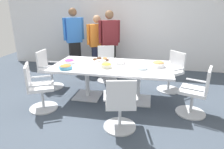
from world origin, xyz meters
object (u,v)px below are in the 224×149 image
Objects in this scene: office_chair_3 at (107,66)px; person_standing_1 at (97,44)px; person_standing_0 at (74,39)px; office_chair_5 at (39,90)px; office_chair_1 at (196,94)px; snack_bowl_candy_mix at (69,61)px; donut_platter at (101,60)px; office_chair_0 at (120,107)px; person_standing_2 at (109,42)px; snack_bowl_pretzels at (66,67)px; plate_stack at (142,68)px; snack_bowl_chips_yellow at (106,65)px; conference_table at (112,71)px; snack_bowl_cookies at (158,64)px; napkin_pile at (120,62)px; office_chair_4 at (49,71)px; office_chair_2 at (171,74)px.

person_standing_1 reaches higher than office_chair_3.
office_chair_5 is at bearing 60.93° from person_standing_0.
snack_bowl_candy_mix is at bearing 101.94° from office_chair_1.
office_chair_0 is at bearing -64.62° from donut_platter.
person_standing_2 is 1.27m from donut_platter.
snack_bowl_pretzels reaches higher than plate_stack.
office_chair_1 is at bearing 17.31° from office_chair_0.
office_chair_3 reaches higher than snack_bowl_chips_yellow.
person_standing_2 is at bearing 120.59° from plate_stack.
person_standing_2 is (0.39, -0.13, 0.08)m from person_standing_1.
person_standing_1 reaches higher than conference_table.
snack_bowl_cookies reaches higher than napkin_pile.
office_chair_0 reaches higher than donut_platter.
office_chair_5 is 4.21× the size of snack_bowl_chips_yellow.
office_chair_4 reaches higher than snack_bowl_candy_mix.
office_chair_4 is 3.51× the size of snack_bowl_cookies.
office_chair_2 is 2.94m from office_chair_5.
person_standing_0 is 8.61× the size of snack_bowl_chips_yellow.
snack_bowl_cookies is 0.71× the size of donut_platter.
office_chair_0 is 1.00× the size of office_chair_4.
office_chair_5 is 0.49× the size of person_standing_0.
office_chair_1 is 3.67× the size of snack_bowl_pretzels.
office_chair_0 is 1.69m from snack_bowl_candy_mix.
snack_bowl_candy_mix is at bearing 61.89° from office_chair_4.
snack_bowl_pretzels is at bearing -162.89° from snack_bowl_chips_yellow.
person_standing_0 is at bearing 173.03° from office_chair_4.
snack_bowl_chips_yellow is (0.28, -1.26, 0.40)m from office_chair_3.
snack_bowl_candy_mix is (0.56, -1.72, -0.19)m from person_standing_0.
person_standing_0 is 1.82m from snack_bowl_candy_mix.
napkin_pile is (-0.46, 0.26, 0.01)m from plate_stack.
person_standing_1 is 1.73m from snack_bowl_candy_mix.
person_standing_0 reaches higher than person_standing_2.
person_standing_0 reaches higher than donut_platter.
office_chair_0 reaches higher than plate_stack.
person_standing_2 is at bearing 92.78° from office_chair_0.
person_standing_2 is (-0.03, 0.48, 0.54)m from office_chair_3.
office_chair_1 and office_chair_2 have the same top height.
office_chair_0 is 3.67× the size of snack_bowl_pretzels.
office_chair_3 is 0.50× the size of person_standing_2.
snack_bowl_candy_mix is (-0.92, -0.03, 0.17)m from conference_table.
office_chair_0 is at bearing -39.60° from snack_bowl_candy_mix.
person_standing_0 is at bearing 107.04° from snack_bowl_pretzels.
snack_bowl_cookies is 1.04m from snack_bowl_chips_yellow.
office_chair_3 is 0.87m from person_standing_1.
person_standing_0 reaches higher than office_chair_1.
plate_stack is 1.34× the size of napkin_pile.
snack_bowl_chips_yellow is 0.85m from snack_bowl_candy_mix.
conference_table is 1.44× the size of person_standing_1.
office_chair_5 is at bearing 77.07° from office_chair_2.
person_standing_0 reaches higher than office_chair_5.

